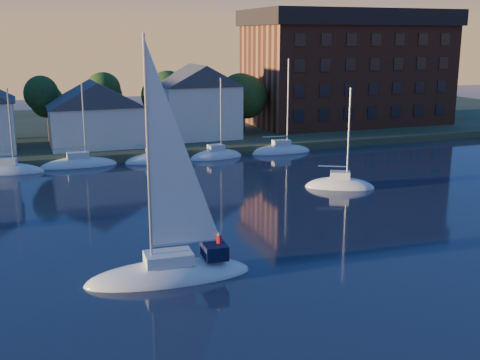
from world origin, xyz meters
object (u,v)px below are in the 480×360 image
clubhouse_east (198,101)px  condo_block (347,67)px  hero_sailboat (171,268)px  clubhouse_centre (95,113)px  drifting_sailboat_right (340,187)px

clubhouse_east → condo_block: 26.94m
condo_block → hero_sailboat: size_ratio=1.97×
clubhouse_centre → condo_block: condo_block is taller
hero_sailboat → drifting_sailboat_right: 26.46m
hero_sailboat → drifting_sailboat_right: hero_sailboat is taller
condo_block → drifting_sailboat_right: 40.68m
drifting_sailboat_right → clubhouse_east: bearing=129.9°
hero_sailboat → drifting_sailboat_right: bearing=-139.0°
hero_sailboat → drifting_sailboat_right: (20.79, 16.35, -0.55)m
drifting_sailboat_right → hero_sailboat: bearing=-114.2°
clubhouse_east → drifting_sailboat_right: clubhouse_east is taller
clubhouse_east → hero_sailboat: bearing=-108.2°
clubhouse_east → clubhouse_centre: bearing=-171.9°
clubhouse_centre → hero_sailboat: bearing=-90.9°
hero_sailboat → condo_block: bearing=-126.0°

